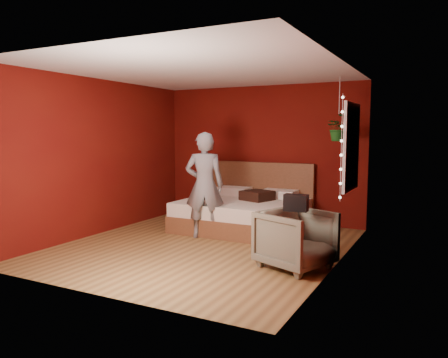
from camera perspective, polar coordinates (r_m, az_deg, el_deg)
floor at (r=6.67m, az=-2.71°, el=-8.75°), size 4.50×4.50×0.00m
room_walls at (r=6.45m, az=-2.78°, el=5.83°), size 4.04×4.54×2.62m
window at (r=6.61m, az=16.27°, el=4.05°), size 0.05×0.97×1.27m
fairy_lights at (r=6.10m, az=15.08°, el=3.94°), size 0.04×0.04×1.45m
bed at (r=7.82m, az=2.75°, el=-4.32°), size 2.08×1.77×1.14m
person at (r=7.07m, az=-2.56°, el=-0.82°), size 0.74×0.63×1.72m
armchair at (r=5.61m, az=9.39°, el=-7.78°), size 1.04×1.03×0.74m
handbag at (r=5.48m, az=9.39°, el=-3.06°), size 0.30×0.16×0.21m
throw_pillow at (r=7.74m, az=4.35°, el=-2.16°), size 0.59×0.59×0.17m
hanging_plant at (r=7.31m, az=14.74°, el=6.50°), size 0.49×0.47×1.03m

